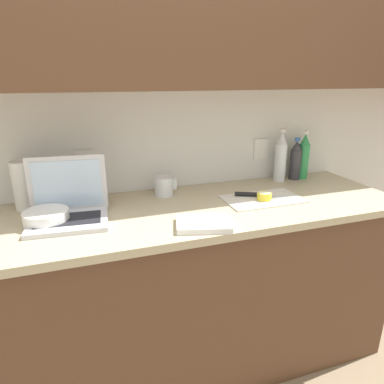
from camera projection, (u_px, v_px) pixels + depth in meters
ground_plane at (169, 363)px, 1.86m from camera, size 12.00×12.00×0.00m
wall_back at (148, 58)px, 1.58m from camera, size 5.20×0.38×2.60m
counter_unit at (164, 292)px, 1.71m from camera, size 2.34×0.65×0.89m
laptop at (68, 206)px, 1.45m from camera, size 0.34×0.28×0.26m
cutting_board at (263, 199)px, 1.70m from camera, size 0.39×0.23×0.01m
knife at (252, 195)px, 1.73m from camera, size 0.25×0.14×0.02m
lemon_half_cut at (264, 196)px, 1.68m from camera, size 0.07×0.07×0.04m
bottle_green_soda at (281, 157)px, 1.98m from camera, size 0.07×0.07×0.30m
bottle_oil_tall at (296, 160)px, 2.02m from camera, size 0.07×0.07×0.25m
bottle_water_clear at (304, 157)px, 2.03m from camera, size 0.06×0.06×0.29m
measuring_cup at (164, 186)px, 1.75m from camera, size 0.12×0.10×0.10m
bowl_white at (46, 218)px, 1.41m from camera, size 0.18×0.18×0.06m
paper_towel_roll at (25, 185)px, 1.56m from camera, size 0.11×0.11×0.23m
dish_towel at (203, 224)px, 1.40m from camera, size 0.25×0.21×0.02m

